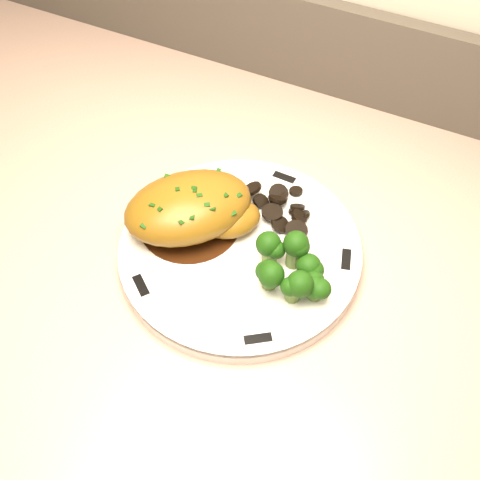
% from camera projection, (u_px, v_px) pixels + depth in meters
% --- Properties ---
extents(plate, '(0.32, 0.32, 0.02)m').
position_uv_depth(plate, '(240.00, 251.00, 0.61)').
color(plate, white).
rests_on(plate, counter).
extents(rim_accent_0, '(0.03, 0.01, 0.00)m').
position_uv_depth(rim_accent_0, '(284.00, 177.00, 0.66)').
color(rim_accent_0, black).
rests_on(rim_accent_0, plate).
extents(rim_accent_1, '(0.02, 0.03, 0.00)m').
position_uv_depth(rim_accent_1, '(171.00, 190.00, 0.65)').
color(rim_accent_1, black).
rests_on(rim_accent_1, plate).
extents(rim_accent_2, '(0.03, 0.02, 0.00)m').
position_uv_depth(rim_accent_2, '(141.00, 285.00, 0.57)').
color(rim_accent_2, black).
rests_on(rim_accent_2, plate).
extents(rim_accent_3, '(0.03, 0.02, 0.00)m').
position_uv_depth(rim_accent_3, '(258.00, 339.00, 0.54)').
color(rim_accent_3, black).
rests_on(rim_accent_3, plate).
extents(rim_accent_4, '(0.02, 0.03, 0.00)m').
position_uv_depth(rim_accent_4, '(346.00, 259.00, 0.59)').
color(rim_accent_4, black).
rests_on(rim_accent_4, plate).
extents(gravy_pool, '(0.11, 0.11, 0.00)m').
position_uv_depth(gravy_pool, '(190.00, 223.00, 0.62)').
color(gravy_pool, '#331709').
rests_on(gravy_pool, plate).
extents(chicken_breast, '(0.16, 0.16, 0.05)m').
position_uv_depth(chicken_breast, '(193.00, 208.00, 0.60)').
color(chicken_breast, '#8F6118').
rests_on(chicken_breast, plate).
extents(mushroom_pile, '(0.09, 0.07, 0.02)m').
position_uv_depth(mushroom_pile, '(272.00, 207.00, 0.63)').
color(mushroom_pile, black).
rests_on(mushroom_pile, plate).
extents(broccoli_florets, '(0.08, 0.06, 0.03)m').
position_uv_depth(broccoli_florets, '(292.00, 270.00, 0.56)').
color(broccoli_florets, olive).
rests_on(broccoli_florets, plate).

